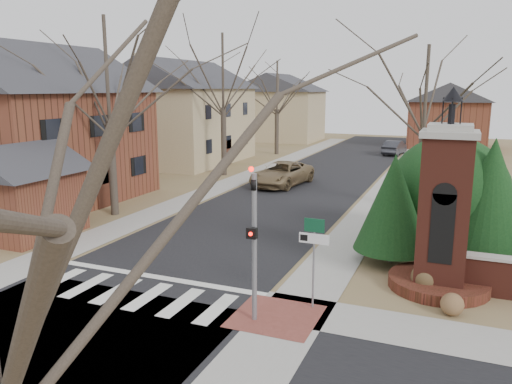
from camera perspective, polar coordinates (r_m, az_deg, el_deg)
The scene contains 27 objects.
ground at distance 16.10m, azimuth -15.67°, elevation -12.19°, with size 120.00×120.00×0.00m, color olive.
main_street at distance 35.33m, azimuth 6.62°, elevation 1.23°, with size 8.00×70.00×0.01m, color black.
cross_street at distance 14.12m, azimuth -23.42°, elevation -16.30°, with size 120.00×8.00×0.01m, color black.
crosswalk_zone at distance 16.68m, azimuth -13.97°, elevation -11.20°, with size 8.00×2.20×0.02m, color silver.
stop_bar at distance 17.81m, azimuth -11.10°, elevation -9.56°, with size 8.00×0.35×0.02m, color silver.
sidewalk_right_main at distance 34.33m, azimuth 15.00°, elevation 0.61°, with size 2.00×60.00×0.02m, color gray.
sidewalk_left at distance 37.04m, azimuth -1.15°, elevation 1.80°, with size 2.00×60.00×0.02m, color gray.
curb_apron at distance 14.73m, azimuth 2.29°, elevation -14.03°, with size 2.40×2.40×0.02m, color brown.
traffic_signal_pole at distance 13.59m, azimuth -0.23°, elevation -4.61°, with size 0.28×0.41×4.50m.
sign_post at distance 14.66m, azimuth 6.61°, elevation -6.06°, with size 0.90×0.07×2.75m.
brick_gate_monument at distance 17.02m, azimuth 20.58°, elevation -3.48°, with size 3.20×3.20×6.47m.
house_brick_left at distance 31.00m, azimuth -24.02°, elevation 7.51°, with size 9.80×11.80×9.42m.
house_stucco_left at distance 44.75m, azimuth -8.51°, elevation 9.31°, with size 9.80×12.80×9.28m.
garage_left at distance 24.28m, azimuth -25.46°, elevation 0.70°, with size 4.80×4.80×4.29m.
house_distant_left at distance 63.21m, azimuth 2.57°, elevation 9.80°, with size 10.80×8.80×8.53m.
house_distant_right at distance 59.55m, azimuth 21.20°, elevation 8.32°, with size 8.80×8.80×7.30m.
evergreen_near at distance 19.05m, azimuth 15.42°, elevation -1.15°, with size 2.80×2.80×4.10m.
evergreen_mid at distance 20.08m, azimuth 25.26°, elevation -0.34°, with size 3.40×3.40×4.70m.
evergreen_mass at distance 21.36m, azimuth 21.05°, elevation 0.13°, with size 4.80×4.80×4.80m, color black.
bare_tree_0 at distance 26.20m, azimuth -16.76°, elevation 14.08°, with size 8.05×8.05×11.15m.
bare_tree_1 at distance 37.26m, azimuth -3.82°, elevation 14.23°, with size 8.40×8.40×11.64m.
bare_tree_2 at distance 49.42m, azimuth 2.43°, elevation 12.46°, with size 7.35×7.35×10.19m.
bare_tree_3 at distance 27.54m, azimuth 18.92°, elevation 11.72°, with size 7.00×7.00×9.70m.
pickup_truck at distance 33.55m, azimuth 2.98°, elevation 2.09°, with size 2.61×5.67×1.57m, color olive.
distant_car at distance 51.13m, azimuth 15.54°, elevation 4.92°, with size 1.47×4.23×1.39m, color #32333A.
dry_shrub_left at distance 17.17m, azimuth 18.77°, elevation -9.23°, with size 0.90×0.90×0.90m, color brown.
dry_shrub_right at distance 15.74m, azimuth 21.51°, elevation -11.86°, with size 0.66×0.66×0.66m, color brown.
Camera 1 is at (9.28, -11.48, 6.42)m, focal length 35.00 mm.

